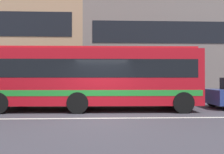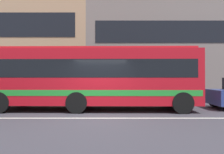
% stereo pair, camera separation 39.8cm
% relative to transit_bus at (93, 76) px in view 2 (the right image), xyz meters
% --- Properties ---
extents(ground_plane, '(160.00, 160.00, 0.00)m').
position_rel_transit_bus_xyz_m(ground_plane, '(0.44, -2.31, -1.75)').
color(ground_plane, '#3E3C45').
extents(lane_centre_line, '(60.00, 0.16, 0.01)m').
position_rel_transit_bus_xyz_m(lane_centre_line, '(0.44, -2.31, -1.74)').
color(lane_centre_line, silver).
rests_on(lane_centre_line, ground_plane).
extents(hedge_row_far, '(12.97, 1.10, 0.73)m').
position_rel_transit_bus_xyz_m(hedge_row_far, '(-0.41, 3.63, -1.38)').
color(hedge_row_far, '#2C5C2C').
rests_on(hedge_row_far, ground_plane).
extents(apartment_block_right, '(22.67, 11.03, 10.38)m').
position_rel_transit_bus_xyz_m(apartment_block_right, '(9.87, 13.56, 3.44)').
color(apartment_block_right, gray).
rests_on(apartment_block_right, ground_plane).
extents(transit_bus, '(10.63, 2.79, 3.17)m').
position_rel_transit_bus_xyz_m(transit_bus, '(0.00, 0.00, 0.00)').
color(transit_bus, red).
rests_on(transit_bus, ground_plane).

